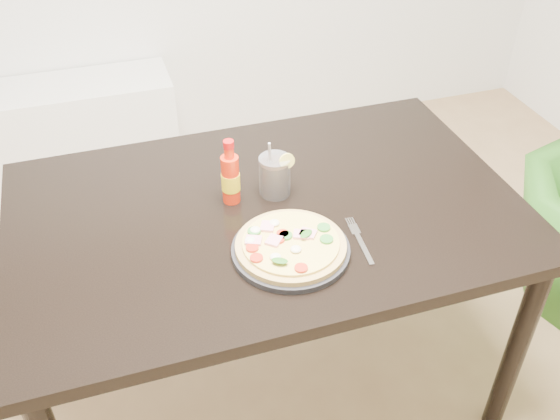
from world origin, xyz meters
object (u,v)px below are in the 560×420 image
object	(u,v)px
cola_cup	(275,176)
fork	(359,239)
media_console	(26,140)
hot_sauce_bottle	(231,178)
plate	(291,250)
pizza	(290,244)
dining_table	(267,231)

from	to	relation	value
cola_cup	fork	bearing A→B (deg)	-61.35
media_console	hot_sauce_bottle	bearing A→B (deg)	-64.68
plate	media_console	distance (m)	1.90
plate	hot_sauce_bottle	world-z (taller)	hot_sauce_bottle
cola_cup	media_console	world-z (taller)	cola_cup
hot_sauce_bottle	pizza	bearing A→B (deg)	-71.78
pizza	media_console	size ratio (longest dim) A/B	0.20
fork	media_console	size ratio (longest dim) A/B	0.13
hot_sauce_bottle	cola_cup	distance (m)	0.13
dining_table	pizza	world-z (taller)	pizza
pizza	cola_cup	size ratio (longest dim) A/B	1.57
cola_cup	fork	size ratio (longest dim) A/B	0.94
pizza	media_console	bearing A→B (deg)	114.27
plate	media_console	world-z (taller)	plate
cola_cup	pizza	bearing A→B (deg)	-99.25
fork	hot_sauce_bottle	bearing A→B (deg)	140.59
plate	fork	bearing A→B (deg)	-2.65
fork	media_console	world-z (taller)	fork
cola_cup	hot_sauce_bottle	bearing A→B (deg)	179.40
dining_table	hot_sauce_bottle	size ratio (longest dim) A/B	7.21
dining_table	hot_sauce_bottle	distance (m)	0.19
dining_table	hot_sauce_bottle	xyz separation A→B (m)	(-0.08, 0.06, 0.16)
pizza	hot_sauce_bottle	bearing A→B (deg)	108.22
plate	media_console	xyz separation A→B (m)	(-0.75, 1.67, -0.51)
pizza	media_console	xyz separation A→B (m)	(-0.75, 1.67, -0.53)
pizza	plate	bearing A→B (deg)	-25.12
plate	fork	distance (m)	0.18
dining_table	cola_cup	xyz separation A→B (m)	(0.04, 0.06, 0.14)
hot_sauce_bottle	cola_cup	bearing A→B (deg)	-0.60
dining_table	cola_cup	bearing A→B (deg)	54.50
pizza	dining_table	bearing A→B (deg)	90.34
pizza	hot_sauce_bottle	xyz separation A→B (m)	(-0.08, 0.26, 0.05)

